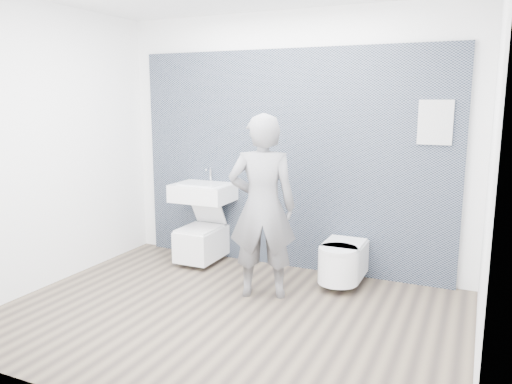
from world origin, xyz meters
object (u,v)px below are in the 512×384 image
at_px(toilet_rounded, 342,261).
at_px(visitor, 262,207).
at_px(toilet_square, 202,241).
at_px(washbasin, 203,192).

height_order(toilet_rounded, visitor, visitor).
xyz_separation_m(toilet_square, toilet_rounded, (1.67, -0.05, 0.00)).
height_order(toilet_square, visitor, visitor).
relative_size(toilet_square, toilet_rounded, 1.11).
bearing_deg(toilet_square, toilet_rounded, -1.60).
bearing_deg(toilet_rounded, washbasin, 176.66).
bearing_deg(washbasin, toilet_rounded, -3.34).
xyz_separation_m(washbasin, toilet_square, (0.00, -0.05, -0.57)).
height_order(washbasin, toilet_rounded, washbasin).
xyz_separation_m(washbasin, visitor, (1.03, -0.65, 0.05)).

